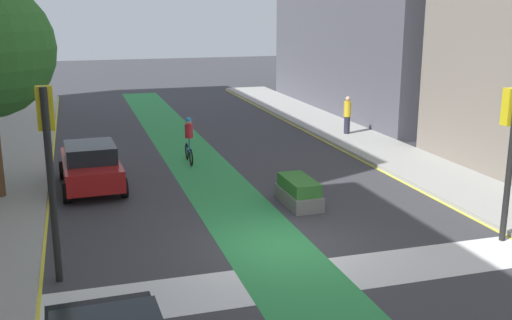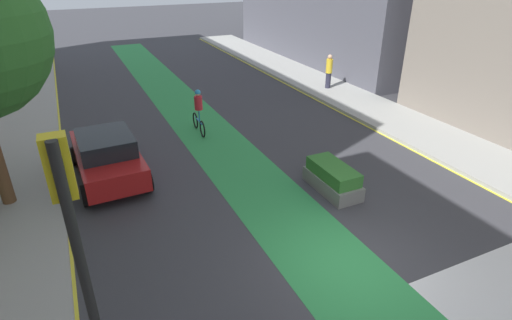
# 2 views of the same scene
# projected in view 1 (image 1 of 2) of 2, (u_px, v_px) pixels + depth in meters

# --- Properties ---
(ground_plane) EXTENTS (120.00, 120.00, 0.00)m
(ground_plane) POSITION_uv_depth(u_px,v_px,m) (284.00, 245.00, 15.68)
(ground_plane) COLOR #38383D
(bike_lane_paint) EXTENTS (2.40, 60.00, 0.01)m
(bike_lane_paint) POSITION_uv_depth(u_px,v_px,m) (268.00, 247.00, 15.55)
(bike_lane_paint) COLOR #2D8C47
(bike_lane_paint) RESTS_ON ground_plane
(crosswalk_band) EXTENTS (12.00, 1.80, 0.01)m
(crosswalk_band) POSITION_uv_depth(u_px,v_px,m) (313.00, 277.00, 13.82)
(crosswalk_band) COLOR silver
(crosswalk_band) RESTS_ON ground_plane
(curb_stripe_left) EXTENTS (0.16, 60.00, 0.01)m
(curb_stripe_left) POSITION_uv_depth(u_px,v_px,m) (40.00, 274.00, 13.99)
(curb_stripe_left) COLOR yellow
(curb_stripe_left) RESTS_ON ground_plane
(curb_stripe_right) EXTENTS (0.16, 60.00, 0.01)m
(curb_stripe_right) POSITION_uv_depth(u_px,v_px,m) (481.00, 222.00, 17.37)
(curb_stripe_right) COLOR yellow
(curb_stripe_right) RESTS_ON ground_plane
(traffic_signal_near_right) EXTENTS (0.35, 0.52, 4.02)m
(traffic_signal_near_right) POSITION_uv_depth(u_px,v_px,m) (510.00, 135.00, 15.45)
(traffic_signal_near_right) COLOR black
(traffic_signal_near_right) RESTS_ON ground_plane
(traffic_signal_near_left) EXTENTS (0.35, 0.52, 4.39)m
(traffic_signal_near_left) POSITION_uv_depth(u_px,v_px,m) (48.00, 147.00, 13.01)
(traffic_signal_near_left) COLOR black
(traffic_signal_near_left) RESTS_ON ground_plane
(car_red_left_far) EXTENTS (2.17, 4.27, 1.57)m
(car_red_left_far) POSITION_uv_depth(u_px,v_px,m) (91.00, 165.00, 20.48)
(car_red_left_far) COLOR #A51919
(car_red_left_far) RESTS_ON ground_plane
(cyclist_in_lane) EXTENTS (0.32, 1.73, 1.86)m
(cyclist_in_lane) POSITION_uv_depth(u_px,v_px,m) (189.00, 139.00, 23.74)
(cyclist_in_lane) COLOR black
(cyclist_in_lane) RESTS_ON ground_plane
(pedestrian_sidewalk_right_a) EXTENTS (0.34, 0.34, 1.78)m
(pedestrian_sidewalk_right_a) POSITION_uv_depth(u_px,v_px,m) (347.00, 115.00, 28.65)
(pedestrian_sidewalk_right_a) COLOR #262638
(pedestrian_sidewalk_right_a) RESTS_ON sidewalk_right
(median_planter) EXTENTS (0.92, 2.03, 0.85)m
(median_planter) POSITION_uv_depth(u_px,v_px,m) (299.00, 192.00, 18.83)
(median_planter) COLOR slate
(median_planter) RESTS_ON ground_plane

